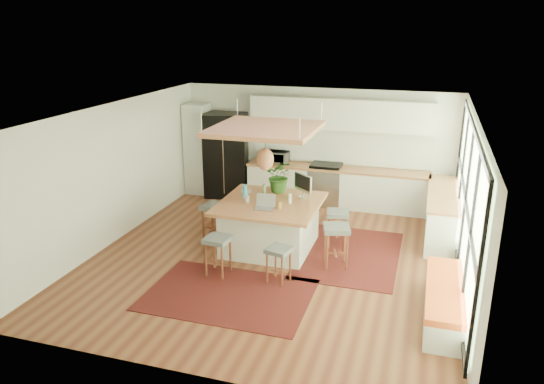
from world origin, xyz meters
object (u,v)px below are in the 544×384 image
(monitor, at_px, (303,184))
(stool_near_right, at_px, (279,263))
(fridge, at_px, (227,159))
(microwave, at_px, (278,156))
(laptop, at_px, (264,203))
(stool_right_back, at_px, (337,228))
(island, at_px, (270,225))
(island_plant, at_px, (280,179))
(stool_near_left, at_px, (218,255))
(stool_right_front, at_px, (336,247))
(stool_left_side, at_px, (215,223))

(monitor, bearing_deg, stool_near_right, -50.50)
(fridge, distance_m, microwave, 1.32)
(microwave, bearing_deg, laptop, -75.31)
(fridge, relative_size, stool_right_back, 2.92)
(island, height_order, stool_right_back, island)
(microwave, xyz_separation_m, island_plant, (0.67, -2.14, 0.09))
(stool_near_right, relative_size, microwave, 1.23)
(monitor, bearing_deg, laptop, -82.80)
(stool_near_left, distance_m, microwave, 4.18)
(laptop, height_order, island_plant, island_plant)
(stool_right_front, distance_m, stool_left_side, 2.54)
(monitor, xyz_separation_m, island_plant, (-0.52, 0.20, -0.00))
(stool_right_front, distance_m, island_plant, 1.90)
(laptop, xyz_separation_m, island_plant, (-0.01, 1.04, 0.14))
(stool_right_back, height_order, stool_left_side, stool_left_side)
(laptop, xyz_separation_m, monitor, (0.51, 0.84, 0.14))
(stool_near_right, xyz_separation_m, microwave, (-1.23, 4.09, 0.74))
(stool_near_left, xyz_separation_m, island_plant, (0.52, 1.97, 0.83))
(stool_right_back, distance_m, microwave, 3.07)
(stool_right_front, distance_m, stool_right_back, 0.89)
(stool_right_front, distance_m, laptop, 1.50)
(stool_left_side, distance_m, island_plant, 1.55)
(stool_near_right, height_order, monitor, monitor)
(island, xyz_separation_m, stool_left_side, (-1.16, 0.05, -0.11))
(monitor, bearing_deg, stool_left_side, -127.83)
(fridge, relative_size, monitor, 4.06)
(fridge, xyz_separation_m, stool_left_side, (0.82, -2.71, -0.57))
(stool_near_right, bearing_deg, laptop, 120.81)
(stool_near_left, bearing_deg, stool_right_front, 26.33)
(fridge, relative_size, microwave, 4.07)
(microwave, bearing_deg, stool_right_front, -55.16)
(stool_near_right, distance_m, stool_right_front, 1.20)
(stool_right_back, bearing_deg, laptop, -144.24)
(stool_right_front, xyz_separation_m, stool_right_back, (-0.13, 0.88, 0.00))
(fridge, height_order, laptop, fridge)
(island_plant, bearing_deg, stool_near_left, -104.79)
(stool_near_left, distance_m, stool_right_front, 2.08)
(stool_near_left, height_order, stool_near_right, stool_near_left)
(stool_near_left, xyz_separation_m, stool_near_right, (1.07, 0.02, 0.00))
(island, xyz_separation_m, stool_near_right, (0.55, -1.30, -0.11))
(stool_right_back, height_order, laptop, laptop)
(stool_right_back, bearing_deg, microwave, 129.15)
(stool_right_back, xyz_separation_m, laptop, (-1.20, -0.86, 0.70))
(microwave, relative_size, island_plant, 0.77)
(fridge, height_order, microwave, fridge)
(stool_right_back, height_order, microwave, microwave)
(stool_right_back, xyz_separation_m, island_plant, (-1.21, 0.17, 0.83))
(microwave, height_order, island_plant, island_plant)
(island, xyz_separation_m, island_plant, (-0.00, 0.66, 0.72))
(stool_right_front, height_order, monitor, monitor)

